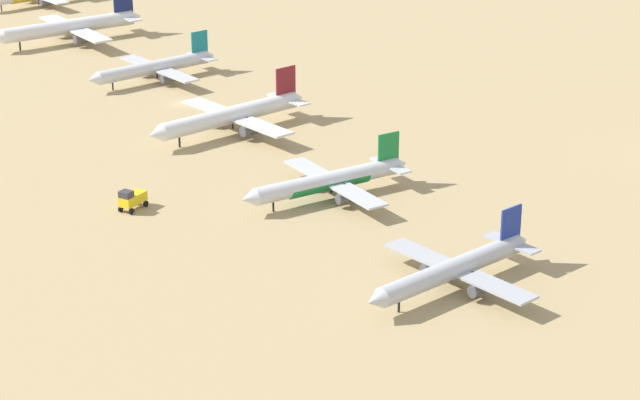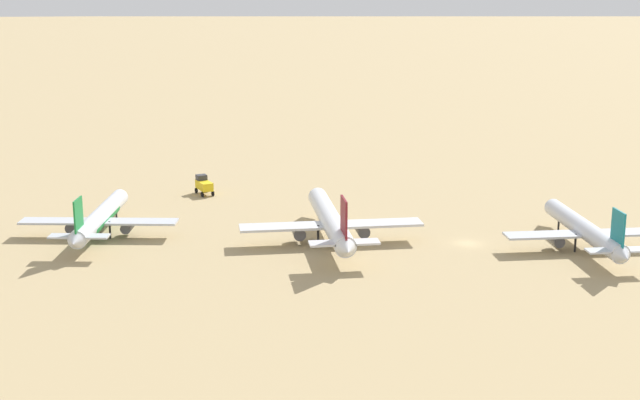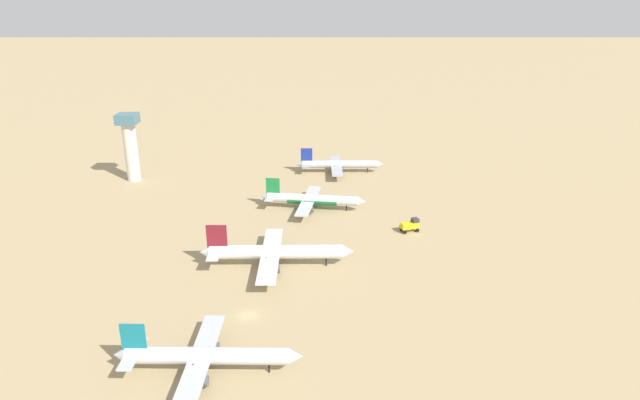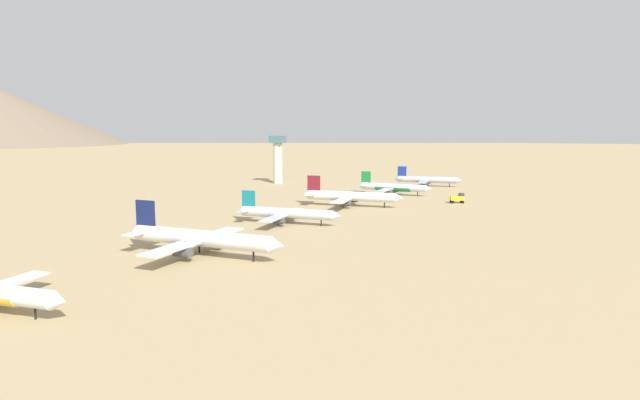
# 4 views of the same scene
# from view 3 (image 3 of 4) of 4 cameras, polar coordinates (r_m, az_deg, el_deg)

# --- Properties ---
(ground_plane) EXTENTS (1800.00, 1800.00, 0.00)m
(ground_plane) POSITION_cam_3_polar(r_m,az_deg,el_deg) (119.73, -7.76, -11.92)
(ground_plane) COLOR tan
(parked_jet_2) EXTENTS (34.14, 27.66, 9.87)m
(parked_jet_2) POSITION_cam_3_polar(r_m,az_deg,el_deg) (103.66, -12.18, -15.69)
(parked_jet_2) COLOR silver
(parked_jet_2) RESTS_ON ground
(parked_jet_3) EXTENTS (38.79, 31.43, 11.21)m
(parked_jet_3) POSITION_cam_3_polar(r_m,az_deg,el_deg) (137.72, -5.05, -5.47)
(parked_jet_3) COLOR silver
(parked_jet_3) RESTS_ON ground
(parked_jet_4) EXTENTS (34.01, 27.78, 9.82)m
(parked_jet_4) POSITION_cam_3_polar(r_m,az_deg,el_deg) (174.14, -1.16, 0.06)
(parked_jet_4) COLOR silver
(parked_jet_4) RESTS_ON ground
(parked_jet_5) EXTENTS (33.68, 27.27, 9.74)m
(parked_jet_5) POSITION_cam_3_polar(r_m,az_deg,el_deg) (211.44, 1.67, 3.74)
(parked_jet_5) COLOR #B2B7C1
(parked_jet_5) RESTS_ON ground
(service_truck) EXTENTS (5.67, 4.15, 3.90)m
(service_truck) POSITION_cam_3_polar(r_m,az_deg,el_deg) (159.92, 9.19, -2.56)
(service_truck) COLOR yellow
(service_truck) RESTS_ON ground
(control_tower) EXTENTS (7.20, 7.20, 24.95)m
(control_tower) POSITION_cam_3_polar(r_m,az_deg,el_deg) (210.99, -19.49, 5.59)
(control_tower) COLOR beige
(control_tower) RESTS_ON ground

